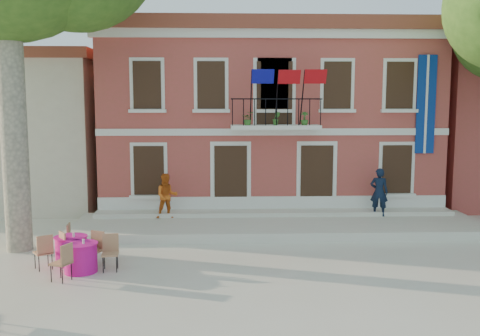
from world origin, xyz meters
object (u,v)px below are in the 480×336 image
Objects in this scene: cafe_table_0 at (81,256)px; cafe_table_3 at (71,249)px; pedestrian_orange at (167,196)px; pedestrian_navy at (379,192)px.

cafe_table_0 and cafe_table_3 have the same top height.
pedestrian_orange is at bearing 70.98° from cafe_table_0.
pedestrian_navy is at bearing -9.33° from pedestrian_orange.
pedestrian_orange is 4.90m from cafe_table_3.
cafe_table_0 is (-9.36, -5.18, -0.74)m from pedestrian_navy.
pedestrian_orange is (-7.61, -0.13, -0.07)m from pedestrian_navy.
pedestrian_orange is 0.85× the size of cafe_table_3.
pedestrian_orange is at bearing 20.57° from pedestrian_navy.
pedestrian_navy is at bearing 28.99° from cafe_table_0.
pedestrian_navy is 0.93× the size of cafe_table_3.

